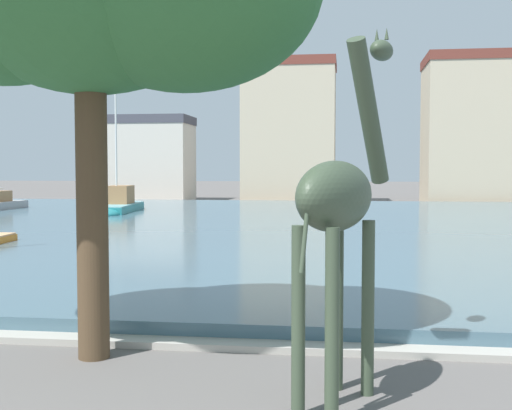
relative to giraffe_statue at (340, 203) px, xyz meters
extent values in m
cube|color=#476675|center=(-3.91, 24.55, -2.42)|extent=(90.14, 43.99, 0.36)
cube|color=#ADA89E|center=(-3.91, 2.31, -2.54)|extent=(90.14, 0.50, 0.12)
cylinder|color=#3D4C38|center=(-0.04, 0.49, -1.42)|extent=(0.17, 0.17, 2.36)
cylinder|color=#3D4C38|center=(0.37, 0.32, -1.42)|extent=(0.17, 0.17, 2.36)
cylinder|color=#3D4C38|center=(-0.49, -0.60, -1.42)|extent=(0.17, 0.17, 2.36)
cylinder|color=#3D4C38|center=(-0.08, -0.77, -1.42)|extent=(0.17, 0.17, 2.36)
ellipsoid|color=#3D4C38|center=(-0.06, -0.14, 0.10)|extent=(1.33, 1.95, 0.90)
cylinder|color=#3D4C38|center=(0.38, 0.91, 1.22)|extent=(0.71, 1.24, 2.01)
ellipsoid|color=#3D4C38|center=(0.57, 1.38, 2.17)|extent=(0.49, 0.63, 0.30)
cone|color=#3D4C38|center=(0.50, 1.41, 2.41)|extent=(0.06, 0.06, 0.17)
cone|color=#3D4C38|center=(0.64, 1.35, 2.41)|extent=(0.06, 0.06, 0.17)
cylinder|color=#3D4C38|center=(-0.39, -0.94, -0.28)|extent=(0.15, 0.25, 0.95)
cube|color=teal|center=(-13.99, 31.09, -2.21)|extent=(2.64, 6.90, 0.77)
ellipsoid|color=teal|center=(-13.63, 27.92, -2.21)|extent=(1.96, 2.53, 0.73)
cube|color=#6EA5A8|center=(-13.99, 31.09, -1.80)|extent=(2.58, 6.77, 0.06)
cube|color=#9E7047|center=(-14.05, 31.60, -1.21)|extent=(1.58, 2.49, 1.13)
cylinder|color=silver|center=(-13.93, 30.59, 2.16)|extent=(0.12, 0.12, 7.99)
cylinder|color=silver|center=(-14.06, 31.76, -0.93)|extent=(0.35, 2.35, 0.08)
cylinder|color=brown|center=(-3.93, 1.49, -0.24)|extent=(0.50, 0.50, 4.71)
cube|color=beige|center=(-18.08, 52.39, 0.99)|extent=(7.14, 5.29, 7.18)
cube|color=#42424C|center=(-18.08, 52.39, 4.98)|extent=(7.29, 5.40, 0.80)
cube|color=#C6B293|center=(-4.97, 50.73, 3.34)|extent=(8.12, 5.55, 11.87)
cube|color=brown|center=(-4.97, 50.73, 9.67)|extent=(8.29, 5.66, 0.80)
cube|color=#C6B293|center=(10.70, 50.67, 3.35)|extent=(7.72, 6.87, 11.91)
cube|color=brown|center=(10.70, 50.67, 9.71)|extent=(7.88, 7.00, 0.80)
camera|label=1|loc=(0.07, -8.54, 0.45)|focal=46.37mm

